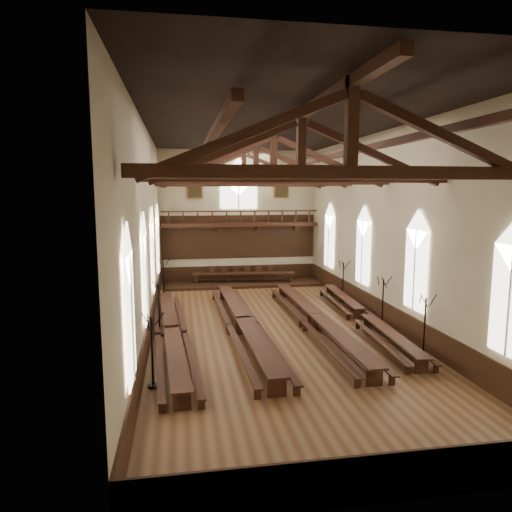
{
  "coord_description": "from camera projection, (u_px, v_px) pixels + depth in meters",
  "views": [
    {
      "loc": [
        -4.5,
        -21.67,
        6.9
      ],
      "look_at": [
        -0.59,
        1.5,
        3.56
      ],
      "focal_mm": 32.0,
      "sensor_mm": 36.0,
      "label": 1
    }
  ],
  "objects": [
    {
      "name": "ground",
      "position": [
        273.0,
        330.0,
        22.87
      ],
      "size": [
        26.0,
        26.0,
        0.0
      ],
      "primitive_type": "plane",
      "color": "brown",
      "rests_on": "ground"
    },
    {
      "name": "wainscot_band",
      "position": [
        273.0,
        319.0,
        22.78
      ],
      "size": [
        12.0,
        26.0,
        1.2
      ],
      "color": "#351D10",
      "rests_on": "ground"
    },
    {
      "name": "end_window",
      "position": [
        239.0,
        187.0,
        34.44
      ],
      "size": [
        2.8,
        0.12,
        3.8
      ],
      "color": "white",
      "rests_on": "room_walls"
    },
    {
      "name": "candelabrum_left_near",
      "position": [
        152.0,
        365.0,
        16.07
      ],
      "size": [
        0.8,
        0.81,
        2.73
      ],
      "color": "black",
      "rests_on": "ground"
    },
    {
      "name": "high_table",
      "position": [
        244.0,
        274.0,
        33.91
      ],
      "size": [
        7.63,
        1.74,
        0.71
      ],
      "color": "#3B1E13",
      "rests_on": "dais"
    },
    {
      "name": "dais",
      "position": [
        244.0,
        283.0,
        34.0
      ],
      "size": [
        11.4,
        2.96,
        0.2
      ],
      "primitive_type": "cube",
      "color": "#351D10",
      "rests_on": "ground"
    },
    {
      "name": "portraits",
      "position": [
        239.0,
        189.0,
        34.46
      ],
      "size": [
        7.75,
        0.09,
        1.45
      ],
      "color": "brown",
      "rests_on": "room_walls"
    },
    {
      "name": "refectory_row_b",
      "position": [
        243.0,
        321.0,
        22.31
      ],
      "size": [
        1.84,
        15.11,
        0.82
      ],
      "color": "#3B1E13",
      "rests_on": "ground"
    },
    {
      "name": "candelabrum_left_far",
      "position": [
        164.0,
        289.0,
        28.44
      ],
      "size": [
        0.83,
        0.86,
        2.86
      ],
      "color": "black",
      "rests_on": "ground"
    },
    {
      "name": "refectory_row_a",
      "position": [
        171.0,
        330.0,
        21.01
      ],
      "size": [
        1.94,
        14.46,
        0.75
      ],
      "color": "#3B1E13",
      "rests_on": "ground"
    },
    {
      "name": "candelabrum_left_mid",
      "position": [
        159.0,
        319.0,
        21.88
      ],
      "size": [
        0.79,
        0.82,
        2.71
      ],
      "color": "black",
      "rests_on": "ground"
    },
    {
      "name": "high_chairs",
      "position": [
        242.0,
        273.0,
        34.64
      ],
      "size": [
        5.01,
        0.51,
        1.06
      ],
      "color": "#3B1E13",
      "rests_on": "dais"
    },
    {
      "name": "candelabrum_right_near",
      "position": [
        424.0,
        337.0,
        19.17
      ],
      "size": [
        0.77,
        0.81,
        2.67
      ],
      "color": "black",
      "rests_on": "ground"
    },
    {
      "name": "side_windows",
      "position": [
        273.0,
        256.0,
        22.34
      ],
      "size": [
        11.85,
        19.8,
        4.5
      ],
      "color": "white",
      "rests_on": "room_walls"
    },
    {
      "name": "minstrels_gallery",
      "position": [
        239.0,
        231.0,
        34.68
      ],
      "size": [
        11.8,
        1.24,
        3.7
      ],
      "color": "#3B1E13",
      "rests_on": "room_walls"
    },
    {
      "name": "refectory_row_d",
      "position": [
        364.0,
        315.0,
        23.85
      ],
      "size": [
        1.8,
        13.89,
        0.69
      ],
      "color": "#3B1E13",
      "rests_on": "ground"
    },
    {
      "name": "candelabrum_right_far",
      "position": [
        343.0,
        289.0,
        28.63
      ],
      "size": [
        0.73,
        0.81,
        2.64
      ],
      "color": "black",
      "rests_on": "ground"
    },
    {
      "name": "candelabrum_right_mid",
      "position": [
        382.0,
        313.0,
        23.08
      ],
      "size": [
        0.77,
        0.81,
        2.68
      ],
      "color": "black",
      "rests_on": "ground"
    },
    {
      "name": "roof_trusses",
      "position": [
        273.0,
        164.0,
        21.71
      ],
      "size": [
        11.7,
        25.7,
        2.8
      ],
      "color": "#3B1E13",
      "rests_on": "room_walls"
    },
    {
      "name": "refectory_row_c",
      "position": [
        316.0,
        318.0,
        23.04
      ],
      "size": [
        1.62,
        14.74,
        0.79
      ],
      "color": "#3B1E13",
      "rests_on": "ground"
    },
    {
      "name": "room_walls",
      "position": [
        273.0,
        201.0,
        21.96
      ],
      "size": [
        26.0,
        26.0,
        26.0
      ],
      "color": "beige",
      "rests_on": "ground"
    }
  ]
}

